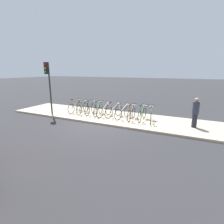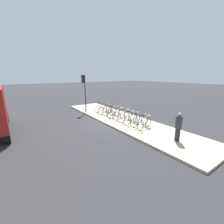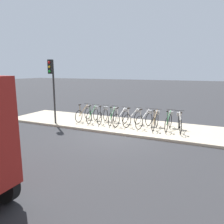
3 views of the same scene
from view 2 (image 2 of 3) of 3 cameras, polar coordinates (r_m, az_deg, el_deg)
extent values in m
plane|color=#2D2D30|center=(11.52, -3.04, -4.53)|extent=(120.00, 120.00, 0.00)
cube|color=#B7A88E|center=(12.41, 3.51, -2.86)|extent=(14.68, 3.33, 0.12)
torus|color=black|center=(14.22, -5.47, 1.02)|extent=(0.05, 0.71, 0.71)
torus|color=black|center=(14.69, -2.14, 1.51)|extent=(0.05, 0.71, 0.71)
cylinder|color=olive|center=(14.39, -3.80, 2.38)|extent=(0.05, 0.99, 0.60)
cylinder|color=olive|center=(14.21, -5.03, 2.34)|extent=(0.03, 0.03, 0.64)
cube|color=black|center=(14.15, -5.06, 3.69)|extent=(0.07, 0.20, 0.04)
cylinder|color=#262626|center=(14.57, -2.16, 3.81)|extent=(0.46, 0.03, 0.02)
cube|color=gray|center=(14.64, -1.99, 3.07)|extent=(0.24, 0.20, 0.18)
torus|color=black|center=(13.57, -4.24, 0.41)|extent=(0.11, 0.71, 0.71)
torus|color=black|center=(14.16, -1.09, 1.03)|extent=(0.11, 0.71, 0.71)
cylinder|color=#267238|center=(13.79, -2.65, 1.88)|extent=(0.14, 0.99, 0.60)
cylinder|color=#267238|center=(13.57, -3.81, 1.81)|extent=(0.04, 0.04, 0.64)
cube|color=black|center=(13.51, -3.84, 3.21)|extent=(0.09, 0.21, 0.04)
cylinder|color=#262626|center=(14.03, -1.10, 3.42)|extent=(0.46, 0.07, 0.02)
cube|color=gray|center=(14.10, -0.94, 2.65)|extent=(0.26, 0.23, 0.18)
torus|color=black|center=(13.10, -2.54, -0.06)|extent=(0.12, 0.71, 0.71)
torus|color=black|center=(13.72, 0.63, 0.60)|extent=(0.12, 0.71, 0.71)
cylinder|color=black|center=(13.34, -0.93, 1.47)|extent=(0.14, 0.99, 0.60)
cylinder|color=black|center=(13.11, -2.10, 1.39)|extent=(0.04, 0.04, 0.64)
cube|color=black|center=(13.04, -2.11, 2.84)|extent=(0.09, 0.21, 0.04)
cylinder|color=#262626|center=(13.59, 0.63, 3.06)|extent=(0.46, 0.08, 0.02)
cube|color=gray|center=(13.66, 0.79, 2.28)|extent=(0.26, 0.23, 0.18)
torus|color=black|center=(12.55, -1.05, -0.68)|extent=(0.15, 0.70, 0.71)
torus|color=black|center=(13.21, 2.04, 0.07)|extent=(0.15, 0.70, 0.71)
cylinder|color=#267238|center=(12.81, 0.54, 0.94)|extent=(0.19, 0.98, 0.60)
cylinder|color=#267238|center=(12.56, -0.61, 0.83)|extent=(0.04, 0.04, 0.64)
cube|color=black|center=(12.49, -0.61, 2.35)|extent=(0.10, 0.21, 0.04)
cylinder|color=#262626|center=(13.08, 2.07, 2.62)|extent=(0.46, 0.10, 0.02)
cube|color=gray|center=(13.16, 2.21, 1.81)|extent=(0.27, 0.24, 0.18)
torus|color=black|center=(12.21, -0.32, -1.10)|extent=(0.13, 0.71, 0.71)
torus|color=black|center=(12.66, 3.61, -0.58)|extent=(0.13, 0.71, 0.71)
cylinder|color=silver|center=(12.36, 1.69, 0.44)|extent=(0.17, 0.98, 0.60)
cylinder|color=silver|center=(12.19, 0.24, 0.42)|extent=(0.04, 0.04, 0.64)
cube|color=black|center=(12.11, 0.24, 1.98)|extent=(0.10, 0.21, 0.04)
cylinder|color=#262626|center=(12.52, 3.65, 2.08)|extent=(0.46, 0.09, 0.02)
cube|color=gray|center=(12.59, 3.84, 1.22)|extent=(0.26, 0.23, 0.18)
torus|color=black|center=(11.87, 1.79, -1.56)|extent=(0.25, 0.68, 0.71)
torus|color=black|center=(12.21, 6.12, -1.19)|extent=(0.25, 0.68, 0.71)
cylinder|color=beige|center=(11.96, 4.01, -0.05)|extent=(0.33, 0.95, 0.60)
cylinder|color=beige|center=(11.83, 2.42, -0.02)|extent=(0.04, 0.04, 0.64)
cube|color=black|center=(11.75, 2.43, 1.58)|extent=(0.13, 0.21, 0.04)
cylinder|color=#262626|center=(12.06, 6.19, 1.56)|extent=(0.45, 0.16, 0.02)
cube|color=gray|center=(12.13, 6.38, 0.67)|extent=(0.29, 0.26, 0.18)
torus|color=black|center=(11.29, 3.55, -2.40)|extent=(0.21, 0.69, 0.71)
torus|color=black|center=(11.70, 7.91, -1.92)|extent=(0.21, 0.69, 0.71)
cylinder|color=silver|center=(11.41, 5.80, -0.78)|extent=(0.28, 0.97, 0.60)
cylinder|color=silver|center=(11.26, 4.20, -0.78)|extent=(0.04, 0.04, 0.64)
cube|color=black|center=(11.18, 4.23, 0.90)|extent=(0.12, 0.21, 0.04)
cylinder|color=#262626|center=(11.55, 8.01, 0.95)|extent=(0.45, 0.14, 0.02)
cube|color=gray|center=(11.62, 8.20, 0.02)|extent=(0.28, 0.25, 0.18)
torus|color=black|center=(10.73, 5.82, -3.33)|extent=(0.07, 0.71, 0.71)
torus|color=black|center=(11.40, 9.38, -2.41)|extent=(0.07, 0.71, 0.71)
cylinder|color=olive|center=(10.98, 7.70, -1.44)|extent=(0.08, 0.99, 0.60)
cylinder|color=olive|center=(10.73, 6.38, -1.58)|extent=(0.03, 0.03, 0.64)
cube|color=black|center=(10.65, 6.43, 0.18)|extent=(0.08, 0.20, 0.04)
cylinder|color=#262626|center=(11.25, 9.50, 0.53)|extent=(0.46, 0.05, 0.02)
cube|color=gray|center=(11.33, 9.63, -0.41)|extent=(0.25, 0.21, 0.18)
torus|color=black|center=(10.38, 8.52, -4.04)|extent=(0.05, 0.71, 0.71)
torus|color=black|center=(11.03, 12.27, -3.11)|extent=(0.05, 0.71, 0.71)
cylinder|color=#267238|center=(10.62, 10.52, -2.10)|extent=(0.05, 0.99, 0.60)
cylinder|color=#267238|center=(10.37, 9.13, -2.23)|extent=(0.03, 0.03, 0.64)
cube|color=black|center=(10.28, 9.21, -0.42)|extent=(0.07, 0.20, 0.04)
cylinder|color=#262626|center=(10.87, 12.43, -0.09)|extent=(0.46, 0.03, 0.02)
cube|color=gray|center=(10.96, 12.56, -1.05)|extent=(0.24, 0.20, 0.18)
torus|color=black|center=(9.86, 10.85, -5.12)|extent=(0.19, 0.70, 0.71)
torus|color=black|center=(10.66, 13.64, -3.79)|extent=(0.19, 0.70, 0.71)
cylinder|color=beige|center=(10.17, 12.38, -2.91)|extent=(0.24, 0.97, 0.60)
cylinder|color=beige|center=(9.87, 11.35, -3.17)|extent=(0.04, 0.04, 0.64)
cube|color=black|center=(9.78, 11.44, -1.28)|extent=(0.11, 0.21, 0.04)
cylinder|color=#262626|center=(10.50, 13.83, -0.67)|extent=(0.45, 0.12, 0.02)
cube|color=gray|center=(10.59, 13.90, -1.65)|extent=(0.28, 0.25, 0.18)
cylinder|color=black|center=(14.36, -35.18, -1.51)|extent=(0.90, 0.22, 0.90)
cylinder|color=black|center=(10.08, -34.98, -7.23)|extent=(0.90, 0.22, 0.90)
cylinder|color=#23232D|center=(9.00, 23.66, -7.90)|extent=(0.26, 0.26, 0.74)
cylinder|color=#2D3347|center=(8.77, 24.10, -3.64)|extent=(0.34, 0.34, 0.66)
sphere|color=tan|center=(8.66, 24.39, -0.88)|extent=(0.21, 0.21, 0.21)
cylinder|color=#2D2D2D|center=(14.66, -10.14, 6.84)|extent=(0.10, 0.10, 3.52)
cube|color=black|center=(14.48, -11.04, 12.21)|extent=(0.24, 0.20, 0.75)
sphere|color=red|center=(14.44, -11.46, 13.08)|extent=(0.14, 0.14, 0.14)
sphere|color=gold|center=(14.44, -11.41, 12.17)|extent=(0.14, 0.14, 0.14)
sphere|color=green|center=(14.45, -11.37, 11.26)|extent=(0.14, 0.14, 0.14)
camera|label=1|loc=(5.16, -67.08, -0.21)|focal=28.00mm
camera|label=3|loc=(6.37, -68.40, -0.23)|focal=35.00mm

